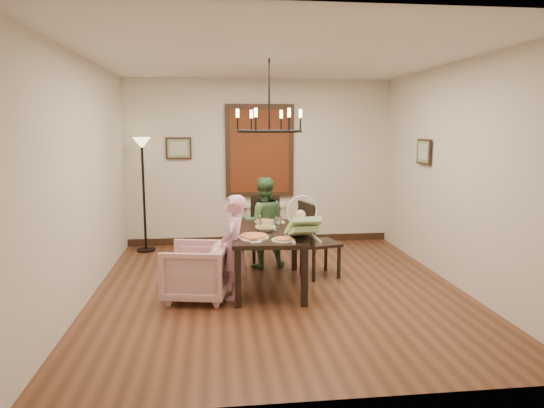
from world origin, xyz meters
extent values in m
cube|color=brown|center=(0.00, 0.00, 0.00)|extent=(4.50, 5.00, 0.01)
cube|color=white|center=(0.00, 0.00, 2.80)|extent=(4.50, 5.00, 0.01)
cube|color=beige|center=(0.00, 2.50, 1.40)|extent=(4.50, 0.01, 2.80)
cube|color=beige|center=(-2.25, 0.00, 1.40)|extent=(0.01, 5.00, 2.80)
cube|color=beige|center=(2.25, 0.00, 1.40)|extent=(0.01, 5.00, 2.80)
cube|color=black|center=(-0.10, 0.13, 0.69)|extent=(0.99, 1.60, 0.05)
cube|color=black|center=(-0.53, -0.54, 0.33)|extent=(0.07, 0.07, 0.67)
cube|color=black|center=(-0.41, 0.87, 0.33)|extent=(0.07, 0.07, 0.67)
cube|color=black|center=(0.21, -0.60, 0.33)|extent=(0.07, 0.07, 0.67)
cube|color=black|center=(0.33, 0.80, 0.33)|extent=(0.07, 0.07, 0.67)
imported|color=#D3A1B1|center=(-1.00, -0.21, 0.33)|extent=(0.85, 0.83, 0.66)
imported|color=#E3A0C2|center=(-0.56, -0.23, 0.51)|extent=(0.33, 0.42, 1.02)
imported|color=#3E663C|center=(-0.09, 1.01, 0.54)|extent=(0.55, 0.44, 1.08)
imported|color=white|center=(-0.15, 0.11, 0.76)|extent=(0.30, 0.30, 0.07)
cylinder|color=tan|center=(-0.32, -0.25, 0.74)|extent=(0.35, 0.35, 0.04)
cylinder|color=silver|center=(0.04, 0.29, 0.79)|extent=(0.07, 0.07, 0.15)
cube|color=brown|center=(0.00, 2.46, 1.60)|extent=(1.00, 0.03, 1.40)
cube|color=black|center=(-1.35, 2.47, 1.65)|extent=(0.42, 0.03, 0.36)
cube|color=black|center=(2.21, 0.90, 1.65)|extent=(0.03, 0.42, 0.36)
torus|color=black|center=(-0.10, 0.13, 1.95)|extent=(0.80, 0.80, 0.04)
camera|label=1|loc=(-0.76, -5.74, 2.00)|focal=32.00mm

